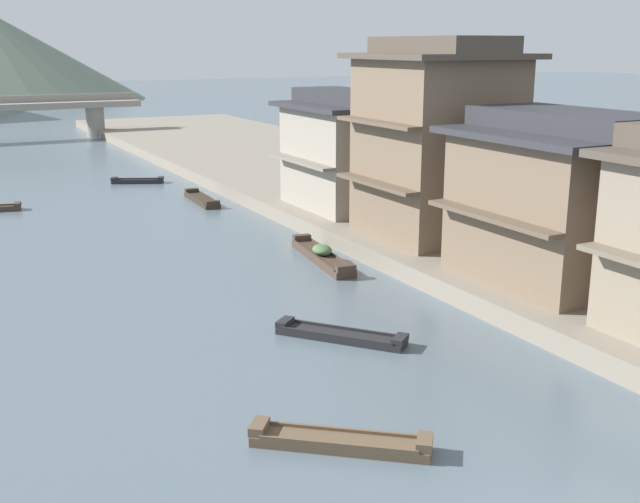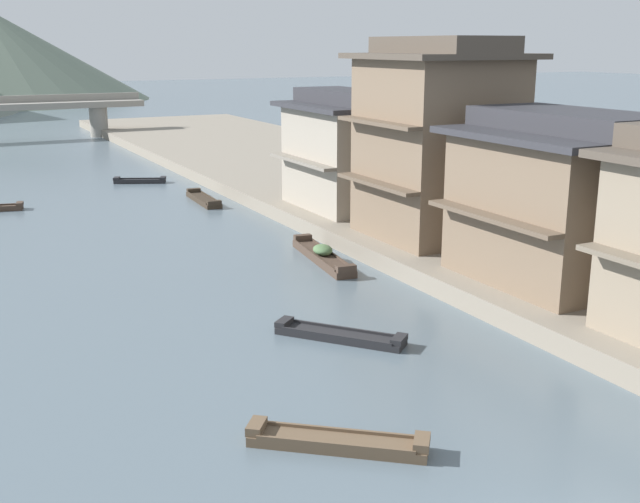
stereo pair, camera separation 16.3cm
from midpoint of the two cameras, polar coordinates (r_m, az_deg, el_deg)
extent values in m
cube|color=gray|center=(46.56, 6.67, 3.95)|extent=(18.00, 110.00, 0.74)
cube|color=#33281E|center=(47.25, -8.42, 3.75)|extent=(1.11, 4.65, 0.25)
cube|color=#33281E|center=(49.25, -9.14, 4.45)|extent=(0.83, 0.40, 0.22)
cube|color=#33281E|center=(45.18, -7.66, 3.57)|extent=(0.83, 0.40, 0.22)
cube|color=#33281E|center=(47.11, -8.91, 3.90)|extent=(0.26, 4.11, 0.08)
cube|color=#33281E|center=(47.34, -7.95, 3.99)|extent=(0.26, 4.11, 0.08)
cube|color=#232326|center=(54.73, -12.96, 5.03)|extent=(3.46, 2.15, 0.21)
cube|color=#232326|center=(54.45, -11.35, 5.28)|extent=(0.63, 0.82, 0.19)
cube|color=#232326|center=(54.99, -14.58, 5.19)|extent=(0.63, 0.82, 0.19)
cube|color=#232326|center=(55.07, -12.90, 5.25)|extent=(2.71, 1.27, 0.08)
cube|color=#232326|center=(54.35, -13.03, 5.11)|extent=(2.71, 1.27, 0.08)
cube|color=brown|center=(18.74, 1.54, -13.85)|extent=(3.80, 3.25, 0.24)
cube|color=brown|center=(19.02, -4.42, -12.65)|extent=(0.73, 0.79, 0.22)
cube|color=brown|center=(18.44, 7.72, -13.68)|extent=(0.73, 0.79, 0.22)
cube|color=brown|center=(18.35, 1.34, -13.94)|extent=(2.96, 2.37, 0.08)
cube|color=brown|center=(18.98, 1.73, -12.91)|extent=(2.96, 2.37, 0.08)
cube|color=#423328|center=(47.77, -21.04, 3.27)|extent=(0.52, 0.80, 0.20)
cube|color=#232326|center=(25.06, 1.65, -6.23)|extent=(3.37, 3.82, 0.21)
cube|color=#232326|center=(25.74, -2.45, -5.19)|extent=(0.82, 0.77, 0.19)
cube|color=#232326|center=(24.39, 6.00, -6.42)|extent=(0.82, 0.77, 0.19)
cube|color=#232326|center=(24.68, 1.32, -6.21)|extent=(2.46, 2.94, 0.08)
cube|color=#232326|center=(25.35, 1.98, -5.63)|extent=(2.46, 2.94, 0.08)
cube|color=#423328|center=(33.89, 0.34, -0.48)|extent=(1.64, 5.86, 0.29)
cube|color=#423328|center=(36.33, -1.14, 1.03)|extent=(0.85, 0.46, 0.26)
cube|color=#423328|center=(31.35, 2.06, -1.24)|extent=(0.85, 0.46, 0.26)
cube|color=#423328|center=(33.71, -0.32, -0.24)|extent=(0.76, 5.26, 0.08)
cube|color=#423328|center=(33.98, 0.99, -0.11)|extent=(0.76, 5.26, 0.08)
ellipsoid|color=#4C6B42|center=(33.79, 0.34, 0.13)|extent=(0.95, 1.23, 0.45)
cube|color=#75604C|center=(29.80, 17.48, 3.00)|extent=(5.96, 6.42, 5.20)
cube|color=brown|center=(27.60, 12.51, 2.43)|extent=(0.70, 6.42, 0.16)
cube|color=#2D2D33|center=(29.39, 17.89, 8.19)|extent=(6.86, 7.32, 0.24)
cube|color=#2D2D33|center=(29.35, 17.97, 9.10)|extent=(3.57, 7.32, 0.70)
cube|color=#75604C|center=(35.25, 8.74, 7.41)|extent=(5.60, 5.75, 7.80)
cube|color=brown|center=(33.72, 4.27, 4.97)|extent=(0.70, 5.75, 0.16)
cube|color=brown|center=(33.37, 4.36, 9.37)|extent=(0.70, 5.75, 0.16)
cube|color=#4C4238|center=(34.96, 9.00, 13.95)|extent=(6.50, 6.65, 0.24)
cube|color=#4C4238|center=(34.96, 9.03, 14.72)|extent=(3.36, 6.65, 0.70)
cube|color=gray|center=(41.41, 2.12, 6.85)|extent=(4.70, 6.44, 5.20)
cube|color=gray|center=(40.18, -1.27, 6.61)|extent=(0.70, 6.44, 0.16)
cube|color=#2D2D33|center=(41.12, 2.16, 10.61)|extent=(5.60, 7.34, 0.24)
cube|color=#2D2D33|center=(41.09, 2.16, 11.26)|extent=(2.82, 7.34, 0.70)
cube|color=gray|center=(82.49, -20.57, 9.93)|extent=(22.44, 2.40, 0.60)
cylinder|color=gray|center=(83.69, -15.84, 9.12)|extent=(1.80, 1.80, 3.01)
cube|color=gray|center=(83.44, -20.70, 10.41)|extent=(22.44, 0.30, 0.70)
camera|label=1|loc=(0.08, -89.84, 0.04)|focal=43.72mm
camera|label=2|loc=(0.08, 90.16, -0.04)|focal=43.72mm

